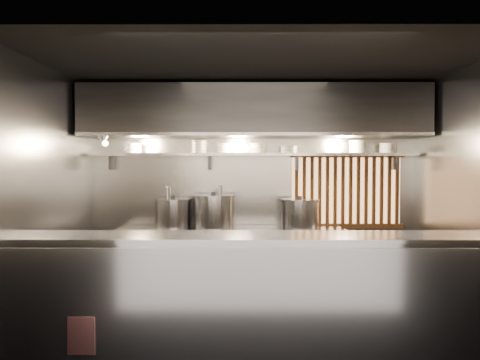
{
  "coord_description": "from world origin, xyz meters",
  "views": [
    {
      "loc": [
        -0.15,
        -5.04,
        1.75
      ],
      "look_at": [
        -0.18,
        0.55,
        1.56
      ],
      "focal_mm": 35.0,
      "sensor_mm": 36.0,
      "label": 1
    }
  ],
  "objects_px": {
    "stock_pot_left": "(173,213)",
    "stock_pot_mid": "(214,211)",
    "stock_pot_right": "(300,213)",
    "pendant_bulb": "(246,148)",
    "heat_lamp": "(103,139)"
  },
  "relations": [
    {
      "from": "pendant_bulb",
      "to": "stock_pot_right",
      "type": "height_order",
      "value": "pendant_bulb"
    },
    {
      "from": "stock_pot_left",
      "to": "pendant_bulb",
      "type": "bearing_deg",
      "value": 2.11
    },
    {
      "from": "stock_pot_mid",
      "to": "stock_pot_left",
      "type": "bearing_deg",
      "value": 179.26
    },
    {
      "from": "heat_lamp",
      "to": "stock_pot_right",
      "type": "relative_size",
      "value": 0.65
    },
    {
      "from": "pendant_bulb",
      "to": "stock_pot_left",
      "type": "bearing_deg",
      "value": -177.89
    },
    {
      "from": "stock_pot_left",
      "to": "stock_pot_mid",
      "type": "height_order",
      "value": "stock_pot_mid"
    },
    {
      "from": "heat_lamp",
      "to": "stock_pot_right",
      "type": "distance_m",
      "value": 2.71
    },
    {
      "from": "heat_lamp",
      "to": "stock_pot_right",
      "type": "xyz_separation_m",
      "value": [
        2.51,
        0.28,
        -0.97
      ]
    },
    {
      "from": "stock_pot_left",
      "to": "stock_pot_mid",
      "type": "relative_size",
      "value": 0.68
    },
    {
      "from": "stock_pot_right",
      "to": "heat_lamp",
      "type": "bearing_deg",
      "value": -173.57
    },
    {
      "from": "stock_pot_mid",
      "to": "stock_pot_right",
      "type": "distance_m",
      "value": 1.14
    },
    {
      "from": "heat_lamp",
      "to": "stock_pot_left",
      "type": "height_order",
      "value": "heat_lamp"
    },
    {
      "from": "stock_pot_mid",
      "to": "stock_pot_right",
      "type": "height_order",
      "value": "stock_pot_mid"
    },
    {
      "from": "heat_lamp",
      "to": "pendant_bulb",
      "type": "distance_m",
      "value": 1.83
    },
    {
      "from": "stock_pot_left",
      "to": "stock_pot_mid",
      "type": "bearing_deg",
      "value": -0.74
    }
  ]
}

